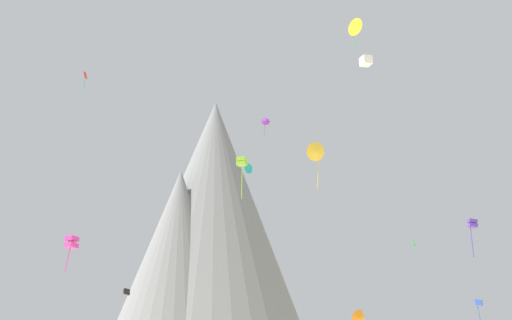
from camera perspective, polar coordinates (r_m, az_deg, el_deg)
name	(u,v)px	position (r m, az deg, el deg)	size (l,w,h in m)	color
rock_massif	(204,237)	(132.42, -5.02, -7.38)	(52.33, 51.67, 58.99)	slate
kite_white_high	(366,61)	(63.60, 10.46, 9.30)	(1.26, 1.23, 1.02)	white
kite_blue_low	(479,304)	(80.64, 20.54, -12.73)	(1.10, 1.09, 4.40)	blue
kite_green_mid	(414,244)	(91.58, 14.88, -7.79)	(1.15, 2.15, 2.12)	green
kite_yellow_high	(356,27)	(78.96, 9.52, 12.39)	(1.51, 2.14, 4.82)	yellow
kite_indigo_mid	(472,224)	(66.93, 19.99, -5.79)	(0.98, 0.94, 4.10)	#5138B2
kite_magenta_low	(72,242)	(58.78, -17.22, -7.54)	(1.36, 1.36, 3.40)	#D1339E
kite_orange_low	(359,319)	(86.30, 9.83, -14.74)	(2.47, 1.84, 6.74)	orange
kite_teal_mid	(248,169)	(77.52, -0.79, -0.84)	(1.36, 1.08, 1.35)	teal
kite_lime_mid	(242,162)	(69.47, -1.37, -0.18)	(1.39, 1.41, 4.98)	#8CD133
kite_violet_high	(266,121)	(85.35, 0.92, 3.71)	(1.22, 0.39, 3.04)	purple
kite_red_high	(85,77)	(92.69, -16.02, 7.64)	(0.63, 0.68, 2.82)	red
kite_black_low	(127,292)	(92.82, -12.27, -12.21)	(1.15, 1.09, 1.04)	black
kite_gold_high	(316,152)	(76.31, 5.77, 0.78)	(2.63, 1.57, 6.08)	gold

